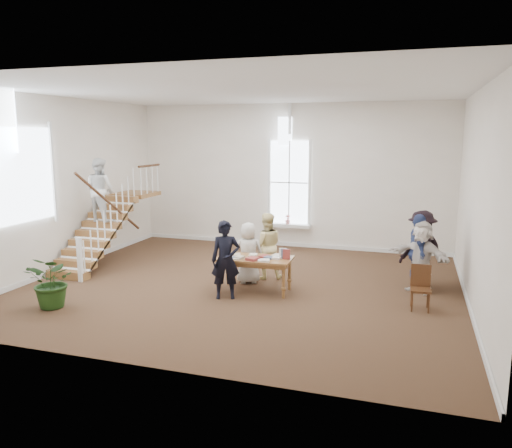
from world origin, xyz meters
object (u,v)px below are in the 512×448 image
(person_yellow, at_px, (266,246))
(woman_cluster_b, at_px, (421,248))
(police_officer, at_px, (226,260))
(woman_cluster_c, at_px, (421,257))
(library_table, at_px, (255,261))
(elderly_woman, at_px, (248,253))
(floor_plant, at_px, (53,282))
(side_chair, at_px, (421,285))
(woman_cluster_a, at_px, (418,252))

(person_yellow, relative_size, woman_cluster_b, 0.92)
(police_officer, relative_size, person_yellow, 1.04)
(woman_cluster_c, bearing_deg, library_table, -129.49)
(elderly_woman, relative_size, floor_plant, 1.33)
(police_officer, bearing_deg, woman_cluster_c, 1.97)
(library_table, bearing_deg, police_officer, -128.04)
(person_yellow, xyz_separation_m, woman_cluster_b, (3.65, 0.64, 0.07))
(elderly_woman, bearing_deg, woman_cluster_b, 174.28)
(side_chair, bearing_deg, library_table, 175.68)
(woman_cluster_a, height_order, side_chair, woman_cluster_a)
(elderly_woman, bearing_deg, person_yellow, -142.76)
(elderly_woman, bearing_deg, library_table, 99.50)
(elderly_woman, relative_size, woman_cluster_a, 0.84)
(police_officer, bearing_deg, woman_cluster_b, 9.27)
(woman_cluster_c, xyz_separation_m, side_chair, (-0.00, -1.17, -0.31))
(woman_cluster_a, distance_m, woman_cluster_c, 0.22)
(woman_cluster_c, height_order, side_chair, woman_cluster_c)
(woman_cluster_b, distance_m, woman_cluster_c, 0.65)
(police_officer, distance_m, elderly_woman, 1.26)
(police_officer, relative_size, woman_cluster_c, 1.05)
(elderly_woman, bearing_deg, woman_cluster_a, 168.29)
(police_officer, xyz_separation_m, woman_cluster_a, (3.97, 1.94, 0.02))
(library_table, height_order, side_chair, side_chair)
(library_table, height_order, elderly_woman, elderly_woman)
(woman_cluster_a, relative_size, woman_cluster_b, 0.99)
(library_table, relative_size, woman_cluster_c, 1.05)
(woman_cluster_a, distance_m, woman_cluster_b, 0.46)
(elderly_woman, height_order, woman_cluster_c, woman_cluster_c)
(police_officer, distance_m, floor_plant, 3.58)
(police_officer, relative_size, elderly_woman, 1.16)
(person_yellow, xyz_separation_m, woman_cluster_c, (3.65, -0.01, -0.00))
(library_table, xyz_separation_m, person_yellow, (-0.07, 1.10, 0.11))
(police_officer, height_order, person_yellow, police_officer)
(person_yellow, height_order, woman_cluster_c, person_yellow)
(library_table, xyz_separation_m, woman_cluster_c, (3.58, 1.09, 0.11))
(woman_cluster_c, distance_m, side_chair, 1.21)
(library_table, relative_size, floor_plant, 1.55)
(woman_cluster_c, bearing_deg, elderly_woman, -139.37)
(police_officer, bearing_deg, floor_plant, -173.59)
(police_officer, bearing_deg, person_yellow, 55.86)
(elderly_woman, bearing_deg, woman_cluster_c, 165.25)
(person_yellow, relative_size, woman_cluster_a, 0.94)
(woman_cluster_c, relative_size, side_chair, 1.79)
(library_table, distance_m, woman_cluster_a, 3.73)
(elderly_woman, distance_m, woman_cluster_c, 3.98)
(person_yellow, height_order, side_chair, person_yellow)
(library_table, height_order, woman_cluster_b, woman_cluster_b)
(library_table, height_order, floor_plant, floor_plant)
(police_officer, distance_m, woman_cluster_c, 4.40)
(elderly_woman, relative_size, side_chair, 1.61)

